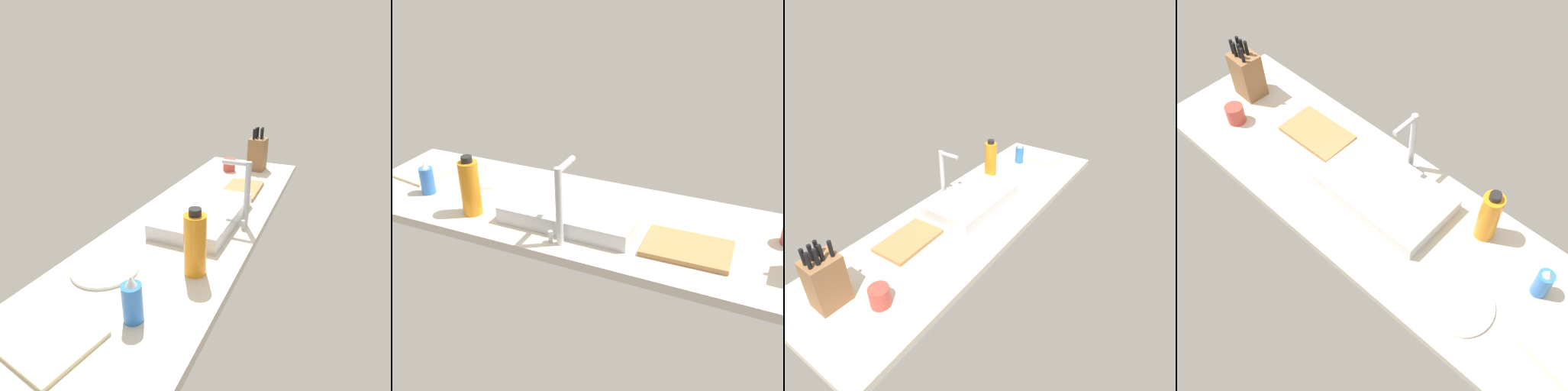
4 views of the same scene
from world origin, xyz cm
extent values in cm
cube|color=beige|center=(0.00, 0.00, 1.75)|extent=(192.86, 56.84, 3.50)
cube|color=#B7BABF|center=(4.18, 3.97, 6.55)|extent=(48.43, 28.71, 6.10)
cylinder|color=#B7BABF|center=(1.58, 21.49, 17.29)|extent=(2.40, 2.40, 27.57)
cylinder|color=#B7BABF|center=(1.58, 16.11, 30.07)|extent=(2.00, 10.76, 2.00)
cylinder|color=#B7BABF|center=(5.08, 21.49, 5.50)|extent=(1.60, 1.60, 4.00)
cube|color=brown|center=(-78.25, 6.62, 13.52)|extent=(12.05, 10.28, 20.03)
cylinder|color=black|center=(-82.20, 5.00, 26.67)|extent=(1.45, 1.45, 6.28)
cylinder|color=black|center=(-82.13, 8.01, 26.67)|extent=(1.45, 1.45, 6.28)
cylinder|color=black|center=(-79.76, 4.55, 26.67)|extent=(1.45, 1.45, 6.28)
cylinder|color=black|center=(-79.51, 7.96, 26.67)|extent=(1.45, 1.45, 6.28)
cylinder|color=black|center=(-77.67, 5.26, 26.67)|extent=(1.45, 1.45, 6.28)
cylinder|color=black|center=(-77.14, 8.46, 26.67)|extent=(1.45, 1.45, 6.28)
cylinder|color=black|center=(-74.57, 4.42, 26.67)|extent=(1.45, 1.45, 6.28)
cube|color=#9E7042|center=(-37.86, 8.80, 4.40)|extent=(28.70, 18.44, 1.80)
cylinder|color=blue|center=(66.20, 9.41, 8.92)|extent=(5.49, 5.49, 10.84)
cone|color=silver|center=(66.20, 9.41, 15.74)|extent=(3.02, 3.02, 2.80)
cylinder|color=orange|center=(40.34, 15.70, 13.71)|extent=(7.24, 7.24, 20.41)
cylinder|color=black|center=(40.34, 15.70, 25.01)|extent=(3.98, 3.98, 2.20)
cylinder|color=white|center=(50.76, -11.74, 4.10)|extent=(21.79, 21.79, 1.20)
cube|color=beige|center=(80.92, -2.64, 4.10)|extent=(21.47, 19.76, 1.20)
cylinder|color=#B23D33|center=(-68.90, -8.77, 7.40)|extent=(7.62, 7.62, 7.80)
camera|label=1|loc=(122.27, 51.71, 66.06)|focal=30.19mm
camera|label=2|loc=(-56.87, 134.35, 88.86)|focal=42.19mm
camera|label=3|loc=(-116.03, -84.58, 97.11)|focal=30.18mm
camera|label=4|loc=(73.68, -77.24, 145.47)|focal=43.76mm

